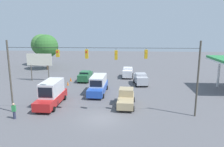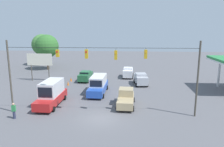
# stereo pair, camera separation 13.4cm
# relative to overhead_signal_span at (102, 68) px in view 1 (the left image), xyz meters

# --- Properties ---
(ground_plane) EXTENTS (140.00, 140.00, 0.00)m
(ground_plane) POSITION_rel_overhead_signal_span_xyz_m (0.08, 1.37, -5.31)
(ground_plane) COLOR #56565B
(overhead_signal_span) EXTENTS (21.09, 0.38, 8.36)m
(overhead_signal_span) POSITION_rel_overhead_signal_span_xyz_m (0.00, 0.00, 0.00)
(overhead_signal_span) COLOR #4C473D
(overhead_signal_span) RESTS_ON ground_plane
(sedan_green_withflow_far) EXTENTS (2.31, 4.55, 1.82)m
(sedan_green_withflow_far) POSITION_rel_overhead_signal_span_xyz_m (4.81, -15.64, -4.35)
(sedan_green_withflow_far) COLOR #236038
(sedan_green_withflow_far) RESTS_ON ground_plane
(box_truck_red_parked_shoulder) EXTENTS (2.51, 6.76, 3.09)m
(box_truck_red_parked_shoulder) POSITION_rel_overhead_signal_span_xyz_m (6.78, -2.66, -3.79)
(box_truck_red_parked_shoulder) COLOR red
(box_truck_red_parked_shoulder) RESTS_ON ground_plane
(sedan_silver_oncoming_far) EXTENTS (2.41, 4.36, 1.99)m
(sedan_silver_oncoming_far) POSITION_rel_overhead_signal_span_xyz_m (-5.23, -13.56, -4.27)
(sedan_silver_oncoming_far) COLOR #A8AAB2
(sedan_silver_oncoming_far) RESTS_ON ground_plane
(box_truck_blue_withflow_mid) EXTENTS (2.59, 6.94, 2.64)m
(box_truck_blue_withflow_mid) POSITION_rel_overhead_signal_span_xyz_m (1.48, -8.06, -3.99)
(box_truck_blue_withflow_mid) COLOR #234CB2
(box_truck_blue_withflow_mid) RESTS_ON ground_plane
(pickup_truck_tan_crossing_near) EXTENTS (2.36, 5.14, 2.12)m
(pickup_truck_tan_crossing_near) POSITION_rel_overhead_signal_span_xyz_m (-2.68, -2.90, -4.33)
(pickup_truck_tan_crossing_near) COLOR tan
(pickup_truck_tan_crossing_near) RESTS_ON ground_plane
(sedan_white_oncoming_deep) EXTENTS (2.24, 4.24, 2.01)m
(sedan_white_oncoming_deep) POSITION_rel_overhead_signal_span_xyz_m (-3.07, -19.06, -4.26)
(sedan_white_oncoming_deep) COLOR silver
(sedan_white_oncoming_deep) RESTS_ON ground_plane
(traffic_cone_nearest) EXTENTS (0.32, 0.32, 0.74)m
(traffic_cone_nearest) POSITION_rel_overhead_signal_span_xyz_m (7.32, -3.30, -4.94)
(traffic_cone_nearest) COLOR orange
(traffic_cone_nearest) RESTS_ON ground_plane
(traffic_cone_second) EXTENTS (0.32, 0.32, 0.74)m
(traffic_cone_second) POSITION_rel_overhead_signal_span_xyz_m (7.28, -6.52, -4.94)
(traffic_cone_second) COLOR orange
(traffic_cone_second) RESTS_ON ground_plane
(traffic_cone_third) EXTENTS (0.32, 0.32, 0.74)m
(traffic_cone_third) POSITION_rel_overhead_signal_span_xyz_m (7.32, -9.48, -4.94)
(traffic_cone_third) COLOR orange
(traffic_cone_third) RESTS_ON ground_plane
(traffic_cone_fourth) EXTENTS (0.32, 0.32, 0.74)m
(traffic_cone_fourth) POSITION_rel_overhead_signal_span_xyz_m (7.25, -12.32, -4.94)
(traffic_cone_fourth) COLOR orange
(traffic_cone_fourth) RESTS_ON ground_plane
(traffic_cone_fifth) EXTENTS (0.32, 0.32, 0.74)m
(traffic_cone_fifth) POSITION_rel_overhead_signal_span_xyz_m (7.47, -15.27, -4.94)
(traffic_cone_fifth) COLOR orange
(traffic_cone_fifth) RESTS_ON ground_plane
(roadside_billboard) EXTENTS (4.66, 0.16, 5.06)m
(roadside_billboard) POSITION_rel_overhead_signal_span_xyz_m (13.21, -15.31, -1.60)
(roadside_billboard) COLOR #4C473D
(roadside_billboard) RESTS_ON ground_plane
(pedestrian) EXTENTS (0.40, 0.28, 1.78)m
(pedestrian) POSITION_rel_overhead_signal_span_xyz_m (9.39, 1.93, -4.40)
(pedestrian) COLOR #2D334C
(pedestrian) RESTS_ON ground_plane
(tree_horizon_left) EXTENTS (5.43, 5.43, 8.10)m
(tree_horizon_left) POSITION_rel_overhead_signal_span_xyz_m (19.14, -32.34, 0.07)
(tree_horizon_left) COLOR brown
(tree_horizon_left) RESTS_ON ground_plane
(tree_horizon_right) EXTENTS (5.37, 5.37, 8.21)m
(tree_horizon_right) POSITION_rel_overhead_signal_span_xyz_m (15.72, -26.30, 0.19)
(tree_horizon_right) COLOR brown
(tree_horizon_right) RESTS_ON ground_plane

